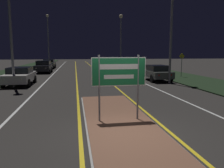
% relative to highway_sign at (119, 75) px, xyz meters
% --- Properties ---
extents(ground_plane, '(160.00, 160.00, 0.00)m').
position_rel_highway_sign_xyz_m(ground_plane, '(0.00, -1.23, -1.80)').
color(ground_plane, '#282623').
extents(median_island, '(2.52, 9.10, 0.10)m').
position_rel_highway_sign_xyz_m(median_island, '(0.00, 0.00, -1.76)').
color(median_island, '#999993').
rests_on(median_island, ground_plane).
extents(verge_left, '(5.00, 100.00, 0.08)m').
position_rel_highway_sign_xyz_m(verge_left, '(-9.50, 18.77, -1.76)').
color(verge_left, black).
rests_on(verge_left, ground_plane).
extents(verge_right, '(5.00, 100.00, 0.08)m').
position_rel_highway_sign_xyz_m(verge_right, '(9.50, 18.77, -1.76)').
color(verge_right, black).
rests_on(verge_right, ground_plane).
extents(centre_line_yellow_left, '(0.12, 70.00, 0.01)m').
position_rel_highway_sign_xyz_m(centre_line_yellow_left, '(-1.45, 23.77, -1.79)').
color(centre_line_yellow_left, gold).
rests_on(centre_line_yellow_left, ground_plane).
extents(centre_line_yellow_right, '(0.12, 70.00, 0.01)m').
position_rel_highway_sign_xyz_m(centre_line_yellow_right, '(1.45, 23.77, -1.79)').
color(centre_line_yellow_right, gold).
rests_on(centre_line_yellow_right, ground_plane).
extents(lane_line_white_left, '(0.12, 70.00, 0.01)m').
position_rel_highway_sign_xyz_m(lane_line_white_left, '(-4.20, 23.77, -1.79)').
color(lane_line_white_left, silver).
rests_on(lane_line_white_left, ground_plane).
extents(lane_line_white_right, '(0.12, 70.00, 0.01)m').
position_rel_highway_sign_xyz_m(lane_line_white_right, '(4.20, 23.77, -1.79)').
color(lane_line_white_right, silver).
rests_on(lane_line_white_right, ground_plane).
extents(edge_line_white_left, '(0.10, 70.00, 0.01)m').
position_rel_highway_sign_xyz_m(edge_line_white_left, '(-7.20, 23.77, -1.79)').
color(edge_line_white_left, silver).
rests_on(edge_line_white_left, ground_plane).
extents(edge_line_white_right, '(0.10, 70.00, 0.01)m').
position_rel_highway_sign_xyz_m(edge_line_white_right, '(7.20, 23.77, -1.79)').
color(edge_line_white_right, silver).
rests_on(edge_line_white_right, ground_plane).
extents(highway_sign, '(2.00, 0.07, 2.42)m').
position_rel_highway_sign_xyz_m(highway_sign, '(0.00, 0.00, 0.00)').
color(highway_sign, gray).
rests_on(highway_sign, median_island).
extents(streetlight_left_far, '(0.49, 0.49, 9.39)m').
position_rel_highway_sign_xyz_m(streetlight_left_far, '(-6.26, 34.10, 4.05)').
color(streetlight_left_far, gray).
rests_on(streetlight_left_far, ground_plane).
extents(streetlight_right_near, '(0.47, 0.47, 8.61)m').
position_rel_highway_sign_xyz_m(streetlight_right_near, '(6.21, 9.36, 3.53)').
color(streetlight_right_near, gray).
rests_on(streetlight_right_near, ground_plane).
extents(streetlight_right_far, '(0.63, 0.63, 9.10)m').
position_rel_highway_sign_xyz_m(streetlight_right_far, '(6.43, 30.27, 4.61)').
color(streetlight_right_far, gray).
rests_on(streetlight_right_far, ground_plane).
extents(car_receding_0, '(1.90, 4.08, 1.45)m').
position_rel_highway_sign_xyz_m(car_receding_0, '(5.85, 11.34, -1.02)').
color(car_receding_0, '#4C514C').
rests_on(car_receding_0, ground_plane).
extents(car_receding_1, '(1.96, 4.48, 1.54)m').
position_rel_highway_sign_xyz_m(car_receding_1, '(5.69, 20.65, -0.99)').
color(car_receding_1, silver).
rests_on(car_receding_1, ground_plane).
extents(car_receding_2, '(1.88, 4.22, 1.29)m').
position_rel_highway_sign_xyz_m(car_receding_2, '(2.39, 29.30, -1.11)').
color(car_receding_2, silver).
rests_on(car_receding_2, ground_plane).
extents(car_approaching_0, '(2.02, 4.33, 1.41)m').
position_rel_highway_sign_xyz_m(car_approaching_0, '(-5.98, 10.77, -1.05)').
color(car_approaching_0, silver).
rests_on(car_approaching_0, ground_plane).
extents(car_approaching_1, '(1.96, 4.18, 1.56)m').
position_rel_highway_sign_xyz_m(car_approaching_1, '(-5.57, 21.33, -0.99)').
color(car_approaching_1, black).
rests_on(car_approaching_1, ground_plane).
extents(car_approaching_2, '(1.96, 4.82, 1.48)m').
position_rel_highway_sign_xyz_m(car_approaching_2, '(-5.80, 29.66, -1.00)').
color(car_approaching_2, '#4C514C').
rests_on(car_approaching_2, ground_plane).
extents(warning_sign, '(0.60, 0.06, 2.44)m').
position_rel_highway_sign_xyz_m(warning_sign, '(9.35, 13.43, -0.25)').
color(warning_sign, gray).
rests_on(warning_sign, verge_right).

